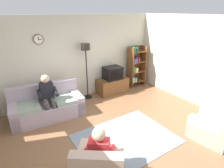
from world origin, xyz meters
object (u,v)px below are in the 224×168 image
object	(u,v)px
floor_lamp	(86,56)
armchair_near_bookshelf	(214,128)
couch	(47,106)
person_in_left_armchair	(100,151)
bookshelf	(135,66)
tv_stand	(112,85)
tv	(113,73)
person_on_couch	(48,95)

from	to	relation	value
floor_lamp	armchair_near_bookshelf	xyz separation A→B (m)	(1.45, -3.58, -1.16)
floor_lamp	armchair_near_bookshelf	bearing A→B (deg)	-68.00
floor_lamp	couch	bearing A→B (deg)	-161.97
armchair_near_bookshelf	person_in_left_armchair	bearing A→B (deg)	170.01
bookshelf	tv_stand	bearing A→B (deg)	-176.35
bookshelf	armchair_near_bookshelf	distance (m)	3.64
person_in_left_armchair	floor_lamp	bearing A→B (deg)	67.50
armchair_near_bookshelf	person_in_left_armchair	distance (m)	2.79
couch	tv_stand	world-z (taller)	couch
armchair_near_bookshelf	person_in_left_armchair	xyz separation A→B (m)	(-2.73, 0.48, 0.32)
couch	tv_stand	xyz separation A→B (m)	(2.43, 0.38, -0.05)
couch	tv	xyz separation A→B (m)	(2.43, 0.36, 0.44)
tv	person_on_couch	xyz separation A→B (m)	(-2.39, -0.47, -0.05)
couch	person_on_couch	distance (m)	0.40
floor_lamp	person_on_couch	distance (m)	1.74
bookshelf	floor_lamp	xyz separation A→B (m)	(-2.05, 0.03, 0.63)
tv	person_in_left_armchair	distance (m)	3.72
couch	person_in_left_armchair	xyz separation A→B (m)	(0.20, -2.62, 0.29)
couch	person_in_left_armchair	bearing A→B (deg)	-85.61
tv	armchair_near_bookshelf	xyz separation A→B (m)	(0.50, -3.46, -0.46)
armchair_near_bookshelf	floor_lamp	bearing A→B (deg)	112.00
tv	armchair_near_bookshelf	size ratio (longest dim) A/B	0.61
person_on_couch	person_in_left_armchair	bearing A→B (deg)	-86.21
couch	armchair_near_bookshelf	size ratio (longest dim) A/B	1.99
couch	floor_lamp	xyz separation A→B (m)	(1.48, 0.48, 1.14)
floor_lamp	armchair_near_bookshelf	size ratio (longest dim) A/B	1.88
tv	floor_lamp	xyz separation A→B (m)	(-0.94, 0.12, 0.70)
bookshelf	person_in_left_armchair	world-z (taller)	bookshelf
couch	armchair_near_bookshelf	bearing A→B (deg)	-46.58
person_in_left_armchair	tv	bearing A→B (deg)	53.19
couch	bookshelf	xyz separation A→B (m)	(3.53, 0.45, 0.50)
couch	person_in_left_armchair	world-z (taller)	person_in_left_armchair
tv_stand	bookshelf	xyz separation A→B (m)	(1.11, 0.07, 0.55)
tv_stand	tv	size ratio (longest dim) A/B	1.83
tv_stand	armchair_near_bookshelf	bearing A→B (deg)	-81.77
couch	floor_lamp	distance (m)	1.93
armchair_near_bookshelf	person_on_couch	size ratio (longest dim) A/B	0.79
floor_lamp	tv_stand	bearing A→B (deg)	-5.99
tv_stand	tv	bearing A→B (deg)	-90.00
tv	floor_lamp	world-z (taller)	floor_lamp
armchair_near_bookshelf	person_in_left_armchair	world-z (taller)	person_in_left_armchair
person_on_couch	tv	bearing A→B (deg)	11.10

